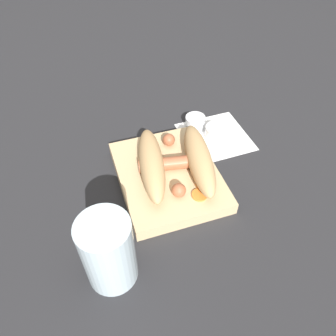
# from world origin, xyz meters

# --- Properties ---
(ground_plane) EXTENTS (3.00, 3.00, 0.00)m
(ground_plane) POSITION_xyz_m (0.00, 0.00, 0.00)
(ground_plane) COLOR #232326
(food_tray) EXTENTS (0.23, 0.19, 0.03)m
(food_tray) POSITION_xyz_m (0.00, 0.00, 0.01)
(food_tray) COLOR tan
(food_tray) RESTS_ON ground_plane
(bread_roll) EXTENTS (0.22, 0.17, 0.05)m
(bread_roll) POSITION_xyz_m (-0.00, 0.02, 0.05)
(bread_roll) COLOR tan
(bread_roll) RESTS_ON food_tray
(sausage) EXTENTS (0.16, 0.14, 0.03)m
(sausage) POSITION_xyz_m (-0.01, 0.01, 0.04)
(sausage) COLOR #9E5638
(sausage) RESTS_ON food_tray
(pickled_veggies) EXTENTS (0.06, 0.06, 0.00)m
(pickled_veggies) POSITION_xyz_m (0.06, 0.05, 0.03)
(pickled_veggies) COLOR orange
(pickled_veggies) RESTS_ON food_tray
(napkin) EXTENTS (0.15, 0.15, 0.00)m
(napkin) POSITION_xyz_m (-0.09, 0.14, 0.00)
(napkin) COLOR white
(napkin) RESTS_ON ground_plane
(condiment_cup_near) EXTENTS (0.05, 0.05, 0.03)m
(condiment_cup_near) POSITION_xyz_m (-0.09, 0.14, 0.01)
(condiment_cup_near) COLOR silver
(condiment_cup_near) RESTS_ON ground_plane
(condiment_cup_far) EXTENTS (0.05, 0.05, 0.03)m
(condiment_cup_far) POSITION_xyz_m (-0.14, 0.11, 0.01)
(condiment_cup_far) COLOR silver
(condiment_cup_far) RESTS_ON ground_plane
(drink_glass) EXTENTS (0.08, 0.08, 0.13)m
(drink_glass) POSITION_xyz_m (0.16, -0.14, 0.07)
(drink_glass) COLOR silver
(drink_glass) RESTS_ON ground_plane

